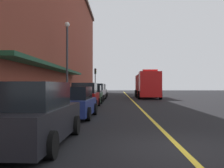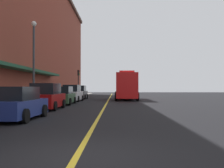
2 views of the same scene
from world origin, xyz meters
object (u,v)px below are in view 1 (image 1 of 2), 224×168
fire_truck (147,85)px  parking_meter_1 (90,90)px  parked_car_1 (73,103)px  street_lamp_left (67,53)px  parking_meter_0 (73,92)px  parked_car_5 (100,91)px  parked_car_0 (32,115)px  parked_car_3 (92,95)px  parked_car_4 (97,92)px  traffic_light_near (95,76)px  parked_car_2 (85,96)px

fire_truck → parking_meter_1: bearing=-106.7°
parked_car_1 → street_lamp_left: (-2.04, 9.21, 3.65)m
parking_meter_0 → street_lamp_left: bearing=151.0°
parking_meter_1 → parked_car_5: bearing=-20.8°
parked_car_0 → parking_meter_1: (-1.33, 29.50, 0.25)m
parked_car_3 → street_lamp_left: size_ratio=0.66×
parked_car_3 → parking_meter_1: (-1.33, 11.91, 0.29)m
parked_car_0 → parked_car_1: 6.23m
parked_car_1 → parked_car_3: bearing=2.6°
parked_car_4 → traffic_light_near: 14.24m
parked_car_0 → parked_car_3: parked_car_0 is taller
parked_car_4 → fire_truck: fire_truck is taller
parked_car_5 → parking_meter_0: parked_car_5 is taller
parked_car_0 → parked_car_4: bearing=1.5°
parked_car_5 → traffic_light_near: 8.45m
parking_meter_1 → parked_car_4: bearing=-77.9°
parked_car_0 → parked_car_5: 29.00m
street_lamp_left → parked_car_3: bearing=48.1°
parked_car_4 → parked_car_0: bearing=-178.6°
parked_car_3 → parked_car_4: parked_car_4 is taller
parked_car_0 → traffic_light_near: 37.12m
parked_car_3 → parked_car_5: 11.41m
fire_truck → parking_meter_0: bearing=-31.5°
parked_car_2 → parked_car_4: size_ratio=0.95×
parked_car_1 → parked_car_5: 22.77m
parked_car_2 → parked_car_4: parked_car_4 is taller
parked_car_3 → parked_car_5: bearing=-0.7°
parked_car_1 → parked_car_2: bearing=2.9°
parked_car_5 → street_lamp_left: street_lamp_left is taller
parked_car_3 → parked_car_0: bearing=179.2°
street_lamp_left → parked_car_4: bearing=75.3°
parking_meter_0 → traffic_light_near: bearing=89.8°
parked_car_0 → parked_car_2: bearing=1.6°
parked_car_2 → parking_meter_0: 3.20m
parked_car_1 → street_lamp_left: street_lamp_left is taller
parked_car_3 → parking_meter_0: (-1.33, -2.49, 0.29)m
parked_car_2 → parking_meter_1: parked_car_2 is taller
parked_car_3 → street_lamp_left: street_lamp_left is taller
fire_truck → street_lamp_left: street_lamp_left is taller
parked_car_2 → parked_car_5: size_ratio=1.04×
parked_car_1 → street_lamp_left: size_ratio=0.61×
parked_car_1 → parked_car_4: (-0.06, 16.80, 0.11)m
parked_car_0 → traffic_light_near: size_ratio=1.12×
parked_car_5 → parking_meter_1: parked_car_5 is taller
parked_car_3 → parked_car_1: bearing=179.8°
traffic_light_near → fire_truck: bearing=-52.8°
parked_car_3 → street_lamp_left: bearing=137.3°
parked_car_5 → street_lamp_left: (-1.91, -13.56, 3.56)m
parked_car_0 → traffic_light_near: bearing=3.6°
parked_car_0 → parked_car_1: parked_car_0 is taller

